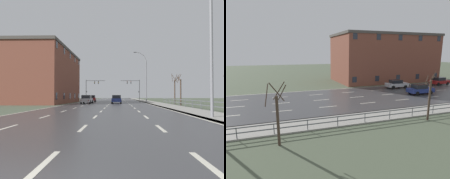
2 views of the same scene
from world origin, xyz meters
The scene contains 14 objects.
ground_plane centered at (0.00, 48.00, -0.06)m, with size 160.00×160.00×0.12m.
road_asphalt_strip centered at (0.00, 59.99, 0.01)m, with size 14.00×120.00×0.03m.
sidewalk_right centered at (8.43, 60.00, 0.06)m, with size 3.00×120.00×0.12m.
guardrail centered at (9.85, 22.68, 0.71)m, with size 0.07×32.31×1.00m.
street_lamp_foreground centered at (7.41, 11.85, 5.23)m, with size 2.76×0.24×10.74m.
street_lamp_midground centered at (7.41, 45.93, 5.32)m, with size 2.79×0.24×10.92m.
traffic_signal_right centered at (6.49, 64.97, 4.28)m, with size 5.70×0.36×6.18m.
traffic_signal_left centered at (-6.49, 63.55, 4.23)m, with size 5.67×0.36×6.11m.
car_distant centered at (-4.57, 49.50, 0.80)m, with size 1.97×4.17×1.57m.
car_far_right centered at (1.27, 39.38, 0.80)m, with size 1.87×4.11×1.57m.
car_near_right centered at (-4.25, 38.95, 0.80)m, with size 1.96×4.17×1.57m.
brick_building centered at (-14.06, 41.99, 5.28)m, with size 12.29×22.60×10.55m.
bare_tree_mid centered at (11.00, 31.63, 2.17)m, with size 0.72×1.13×4.77m.
bare_tree_far centered at (11.65, 37.72, 2.57)m, with size 1.39×1.46×5.43m.
Camera 1 is at (1.60, -2.85, 1.50)m, focal length 36.36 mm.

